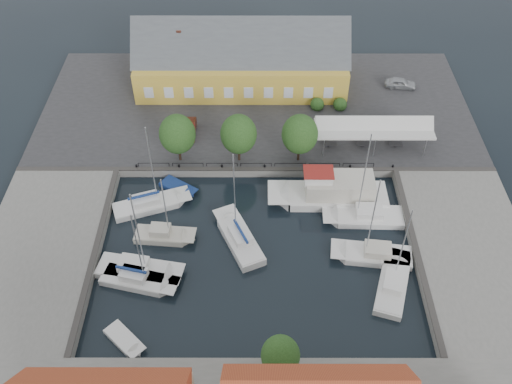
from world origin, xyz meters
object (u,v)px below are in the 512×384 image
at_px(car_red, 190,129).
at_px(west_boat_a, 150,205).
at_px(west_boat_d, 138,281).
at_px(launch_nw, 178,188).
at_px(tent_canopy, 374,129).
at_px(warehouse, 237,61).
at_px(center_sailboat, 239,239).
at_px(car_silver, 401,83).
at_px(launch_sw, 125,341).
at_px(east_boat_b, 373,255).
at_px(east_boat_a, 365,217).
at_px(west_boat_c, 138,271).
at_px(trawler, 333,193).
at_px(east_boat_c, 393,285).
at_px(west_boat_b, 164,236).

relative_size(car_red, west_boat_a, 0.37).
height_order(west_boat_d, launch_nw, west_boat_d).
bearing_deg(tent_canopy, warehouse, 140.14).
bearing_deg(launch_nw, tent_canopy, 15.70).
distance_m(center_sailboat, west_boat_a, 11.25).
relative_size(warehouse, car_silver, 6.81).
xyz_separation_m(launch_sw, launch_nw, (2.88, 19.81, -0.00)).
distance_m(west_boat_d, launch_sw, 6.50).
height_order(west_boat_d, launch_sw, west_boat_d).
relative_size(car_red, east_boat_b, 0.38).
relative_size(warehouse, tent_canopy, 2.04).
bearing_deg(car_red, center_sailboat, -69.95).
bearing_deg(tent_canopy, east_boat_a, -100.78).
bearing_deg(warehouse, west_boat_d, -104.96).
xyz_separation_m(east_boat_a, west_boat_c, (-23.63, -7.34, -0.00)).
xyz_separation_m(west_boat_a, launch_nw, (2.80, 2.88, -0.18)).
bearing_deg(west_boat_a, warehouse, 68.41).
bearing_deg(car_red, west_boat_c, -100.45).
distance_m(tent_canopy, west_boat_d, 32.51).
relative_size(trawler, launch_sw, 3.20).
distance_m(tent_canopy, west_boat_a, 27.63).
bearing_deg(east_boat_a, east_boat_c, -80.68).
bearing_deg(car_silver, west_boat_a, 133.60).
xyz_separation_m(center_sailboat, west_boat_b, (-8.00, 0.50, -0.10)).
xyz_separation_m(west_boat_b, launch_sw, (-2.11, -12.34, -0.17)).
bearing_deg(car_silver, west_boat_c, 143.39).
bearing_deg(trawler, east_boat_b, -67.73).
distance_m(trawler, launch_sw, 27.34).
bearing_deg(east_boat_a, east_boat_b, -88.48).
height_order(center_sailboat, west_boat_c, center_sailboat).
height_order(tent_canopy, west_boat_b, west_boat_b).
height_order(tent_canopy, west_boat_c, west_boat_c).
distance_m(east_boat_c, west_boat_d, 24.94).
bearing_deg(west_boat_d, car_red, 81.58).
bearing_deg(car_silver, warehouse, 95.68).
xyz_separation_m(tent_canopy, car_red, (-22.29, 2.50, -1.98)).
height_order(west_boat_a, west_boat_c, west_boat_c).
distance_m(warehouse, tent_canopy, 21.63).
bearing_deg(tent_canopy, east_boat_b, -96.87).
height_order(east_boat_a, west_boat_a, east_boat_a).
bearing_deg(west_boat_d, tent_canopy, 37.70).
height_order(east_boat_c, launch_nw, east_boat_c).
height_order(east_boat_c, west_boat_c, west_boat_c).
height_order(trawler, east_boat_c, east_boat_c).
relative_size(tent_canopy, west_boat_b, 1.53).
bearing_deg(warehouse, center_sailboat, -88.28).
bearing_deg(trawler, east_boat_a, -42.86).
distance_m(warehouse, launch_sw, 41.40).
xyz_separation_m(east_boat_a, launch_sw, (-23.73, -15.09, -0.17)).
relative_size(car_silver, launch_nw, 0.89).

